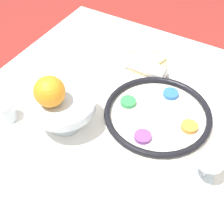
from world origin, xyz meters
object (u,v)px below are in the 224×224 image
seder_plate (158,114)px  fruit_stand (63,106)px  bread_plate (146,60)px  orange_fruit (50,92)px  napkin_roll (146,67)px  wine_glass (212,155)px  cup_near (5,112)px

seder_plate → fruit_stand: size_ratio=1.76×
bread_plate → seder_plate: bearing=123.5°
orange_fruit → bread_plate: (-0.10, -0.43, -0.14)m
orange_fruit → fruit_stand: bearing=-129.7°
seder_plate → napkin_roll: bearing=-54.0°
orange_fruit → seder_plate: bearing=-143.1°
wine_glass → cup_near: 0.62m
seder_plate → fruit_stand: bearing=35.5°
fruit_stand → cup_near: 0.20m
bread_plate → cup_near: (0.25, 0.48, 0.02)m
orange_fruit → wine_glass: bearing=-172.9°
seder_plate → bread_plate: bearing=-56.5°
wine_glass → napkin_roll: 0.46m
wine_glass → fruit_stand: (0.43, 0.03, -0.02)m
wine_glass → cup_near: bearing=10.2°
fruit_stand → cup_near: bearing=23.7°
orange_fruit → cup_near: bearing=18.9°
seder_plate → bread_plate: (0.16, -0.24, -0.01)m
wine_glass → napkin_roll: wine_glass is taller
seder_plate → napkin_roll: napkin_roll is taller
cup_near → orange_fruit: bearing=-161.1°
orange_fruit → bread_plate: bearing=-102.9°
seder_plate → wine_glass: (-0.20, 0.13, 0.09)m
seder_plate → cup_near: (0.41, 0.24, 0.02)m
bread_plate → orange_fruit: bearing=77.1°
orange_fruit → bread_plate: size_ratio=0.55×
wine_glass → fruit_stand: bearing=4.4°
napkin_roll → cup_near: 0.50m
seder_plate → wine_glass: size_ratio=2.42×
seder_plate → wine_glass: wine_glass is taller
napkin_roll → bread_plate: bearing=-65.3°
wine_glass → bread_plate: 0.52m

